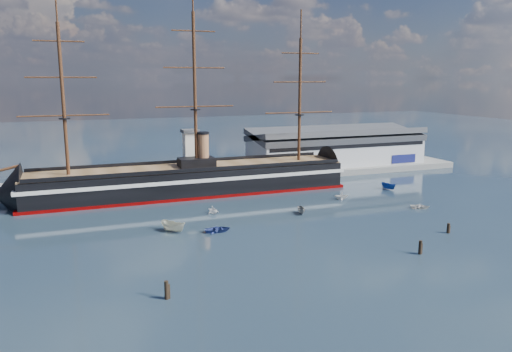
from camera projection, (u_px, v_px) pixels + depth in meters
name	position (u px, v px, depth m)	size (l,w,h in m)	color
ground	(211.00, 211.00, 123.54)	(600.00, 600.00, 0.00)	#1B293B
quay	(210.00, 181.00, 160.04)	(180.00, 18.00, 2.00)	slate
warehouse	(336.00, 147.00, 179.07)	(63.00, 21.00, 11.60)	#B7BABC
quay_tower	(191.00, 153.00, 152.95)	(5.00, 5.00, 15.00)	silver
warship	(184.00, 180.00, 140.31)	(112.90, 16.54, 53.94)	black
motorboat_a	(173.00, 232.00, 106.54)	(7.36, 2.70, 2.95)	beige
motorboat_b	(218.00, 232.00, 106.56)	(3.48, 1.39, 1.63)	navy
motorboat_c	(301.00, 214.00, 120.71)	(5.01, 1.84, 2.01)	slate
motorboat_d	(213.00, 213.00, 121.12)	(5.48, 2.37, 2.01)	white
motorboat_e	(420.00, 208.00, 125.82)	(2.94, 1.18, 1.37)	silver
motorboat_f	(388.00, 189.00, 147.31)	(6.02, 2.21, 2.41)	navy
motorboat_g	(341.00, 199.00, 135.17)	(6.32, 2.74, 2.32)	silver
piling_near_left	(167.00, 299.00, 74.08)	(0.64, 0.64, 3.55)	black
piling_near_right	(420.00, 254.00, 93.01)	(0.64, 0.64, 3.36)	black
piling_far_right	(448.00, 233.00, 105.70)	(0.64, 0.64, 2.85)	black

